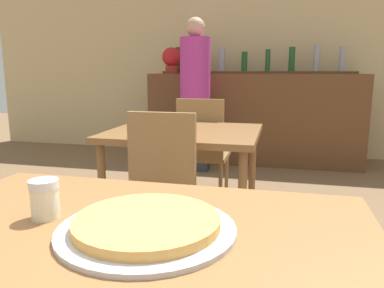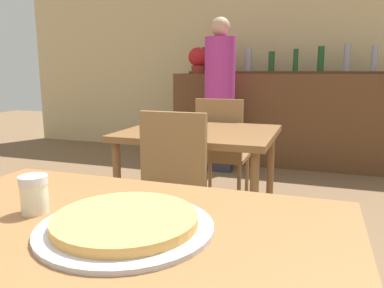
{
  "view_description": "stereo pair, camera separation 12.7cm",
  "coord_description": "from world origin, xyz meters",
  "px_view_note": "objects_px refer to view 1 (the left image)",
  "views": [
    {
      "loc": [
        0.34,
        -0.76,
        1.14
      ],
      "look_at": [
        0.03,
        0.55,
        0.88
      ],
      "focal_mm": 35.0,
      "sensor_mm": 36.0,
      "label": 1
    },
    {
      "loc": [
        0.46,
        -0.72,
        1.14
      ],
      "look_at": [
        0.03,
        0.55,
        0.88
      ],
      "focal_mm": 35.0,
      "sensor_mm": 36.0,
      "label": 2
    }
  ],
  "objects_px": {
    "pizza_tray": "(146,226)",
    "person_standing": "(195,90)",
    "chair_far_side_front": "(156,190)",
    "cheese_shaker": "(45,199)",
    "potted_plant": "(172,59)",
    "chair_far_side_back": "(202,147)"
  },
  "relations": [
    {
      "from": "pizza_tray",
      "to": "person_standing",
      "type": "relative_size",
      "value": 0.24
    },
    {
      "from": "chair_far_side_front",
      "to": "cheese_shaker",
      "type": "xyz_separation_m",
      "value": [
        0.06,
        -1.01,
        0.3
      ]
    },
    {
      "from": "person_standing",
      "to": "potted_plant",
      "type": "xyz_separation_m",
      "value": [
        -0.43,
        0.53,
        0.36
      ]
    },
    {
      "from": "pizza_tray",
      "to": "person_standing",
      "type": "height_order",
      "value": "person_standing"
    },
    {
      "from": "chair_far_side_front",
      "to": "potted_plant",
      "type": "bearing_deg",
      "value": 104.87
    },
    {
      "from": "chair_far_side_front",
      "to": "potted_plant",
      "type": "relative_size",
      "value": 2.83
    },
    {
      "from": "chair_far_side_back",
      "to": "cheese_shaker",
      "type": "bearing_deg",
      "value": 91.5
    },
    {
      "from": "pizza_tray",
      "to": "chair_far_side_back",
      "type": "bearing_deg",
      "value": 98.6
    },
    {
      "from": "cheese_shaker",
      "to": "potted_plant",
      "type": "xyz_separation_m",
      "value": [
        -0.82,
        3.9,
        0.46
      ]
    },
    {
      "from": "cheese_shaker",
      "to": "chair_far_side_back",
      "type": "bearing_deg",
      "value": 91.5
    },
    {
      "from": "cheese_shaker",
      "to": "chair_far_side_front",
      "type": "bearing_deg",
      "value": 93.23
    },
    {
      "from": "chair_far_side_back",
      "to": "pizza_tray",
      "type": "height_order",
      "value": "chair_far_side_back"
    },
    {
      "from": "cheese_shaker",
      "to": "potted_plant",
      "type": "distance_m",
      "value": 4.01
    },
    {
      "from": "chair_far_side_back",
      "to": "person_standing",
      "type": "relative_size",
      "value": 0.54
    },
    {
      "from": "chair_far_side_front",
      "to": "cheese_shaker",
      "type": "relative_size",
      "value": 9.35
    },
    {
      "from": "person_standing",
      "to": "potted_plant",
      "type": "bearing_deg",
      "value": 129.16
    },
    {
      "from": "chair_far_side_front",
      "to": "chair_far_side_back",
      "type": "height_order",
      "value": "same"
    },
    {
      "from": "chair_far_side_front",
      "to": "chair_far_side_back",
      "type": "relative_size",
      "value": 1.0
    },
    {
      "from": "chair_far_side_front",
      "to": "pizza_tray",
      "type": "bearing_deg",
      "value": -72.12
    },
    {
      "from": "chair_far_side_back",
      "to": "person_standing",
      "type": "distance_m",
      "value": 1.3
    },
    {
      "from": "pizza_tray",
      "to": "potted_plant",
      "type": "height_order",
      "value": "potted_plant"
    },
    {
      "from": "chair_far_side_back",
      "to": "pizza_tray",
      "type": "relative_size",
      "value": 2.25
    }
  ]
}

